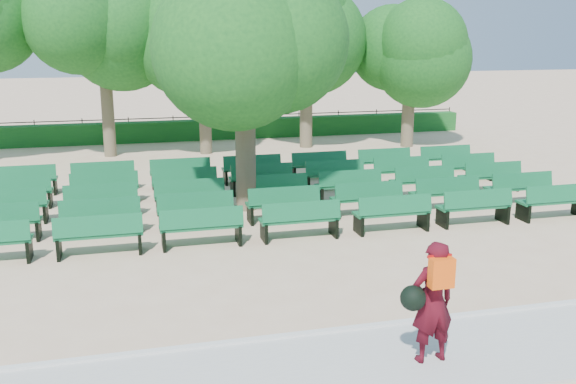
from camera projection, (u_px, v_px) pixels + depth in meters
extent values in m
plane|color=#D1AD8A|center=(259.00, 226.00, 16.36)|extent=(120.00, 120.00, 0.00)
cube|color=#BBBBB6|center=(363.00, 367.00, 9.40)|extent=(30.00, 2.20, 0.06)
cube|color=silver|center=(338.00, 331.00, 10.48)|extent=(30.00, 0.12, 0.10)
cube|color=#175C20|center=(196.00, 130.00, 29.42)|extent=(26.00, 0.70, 0.90)
cube|color=#106035|center=(271.00, 190.00, 18.15)|extent=(1.92, 0.64, 0.06)
cube|color=#106035|center=(273.00, 182.00, 17.88)|extent=(1.90, 0.26, 0.44)
cylinder|color=brown|center=(246.00, 153.00, 17.54)|extent=(0.56, 0.56, 3.19)
ellipsoid|color=#1A5F1D|center=(244.00, 44.00, 16.84)|extent=(4.74, 4.74, 4.27)
imported|color=#430914|center=(433.00, 302.00, 9.32)|extent=(0.70, 0.49, 1.85)
cube|color=#FF560D|center=(442.00, 273.00, 8.99)|extent=(0.35, 0.17, 0.43)
sphere|color=black|center=(413.00, 298.00, 9.15)|extent=(0.37, 0.37, 0.37)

